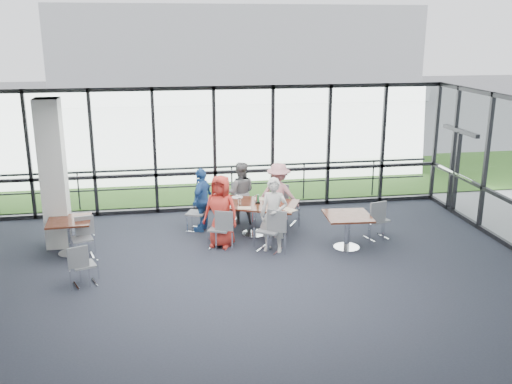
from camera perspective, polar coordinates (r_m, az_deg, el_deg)
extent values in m
cube|color=#222631|center=(10.34, -1.26, -10.20)|extent=(12.00, 10.00, 0.02)
cube|color=white|center=(9.37, -1.38, 7.69)|extent=(12.00, 10.00, 0.04)
cube|color=silver|center=(5.29, 6.90, -18.16)|extent=(12.00, 0.10, 3.20)
cube|color=white|center=(14.54, -4.16, 4.26)|extent=(12.00, 0.10, 3.20)
cube|color=black|center=(15.26, 19.42, 1.82)|extent=(0.12, 1.60, 2.10)
cube|color=silver|center=(12.74, -19.60, 1.66)|extent=(0.50, 0.50, 3.20)
cube|color=gray|center=(19.76, -5.47, 2.58)|extent=(80.00, 70.00, 0.02)
cube|color=#32531C|center=(17.82, -4.99, 1.19)|extent=(80.00, 5.00, 0.01)
cube|color=silver|center=(41.55, -2.25, 13.90)|extent=(24.00, 10.00, 6.00)
cylinder|color=#2D2D33|center=(15.38, -4.30, 0.70)|extent=(12.00, 0.06, 0.06)
cube|color=#3A1A0B|center=(12.91, -0.22, -1.21)|extent=(2.20, 1.75, 0.04)
cylinder|color=silver|center=(13.03, -0.22, -2.79)|extent=(0.12, 0.12, 0.71)
cylinder|color=silver|center=(13.14, -0.22, -4.19)|extent=(0.56, 0.56, 0.03)
cube|color=#3A1A0B|center=(12.42, -18.19, -2.76)|extent=(0.90, 0.90, 0.04)
cylinder|color=silver|center=(12.54, -18.04, -4.38)|extent=(0.12, 0.12, 0.71)
cube|color=#3A1A0B|center=(12.26, 9.17, -2.38)|extent=(1.01, 1.01, 0.04)
cylinder|color=silver|center=(12.38, 9.10, -4.03)|extent=(0.12, 0.12, 0.71)
imported|color=red|center=(12.24, -3.53, -1.93)|extent=(0.92, 0.81, 1.58)
imported|color=beige|center=(11.94, 1.78, -2.33)|extent=(0.70, 0.62, 1.60)
imported|color=slate|center=(13.74, -1.58, -0.06)|extent=(0.79, 0.56, 1.50)
imported|color=#D58B90|center=(13.53, 2.27, -0.27)|extent=(1.11, 0.89, 1.53)
imported|color=#2C5EA8|center=(13.27, -5.41, -0.75)|extent=(0.84, 0.99, 1.49)
cylinder|color=white|center=(12.67, -2.99, -1.44)|extent=(0.25, 0.25, 0.01)
cylinder|color=white|center=(12.49, 2.14, -1.69)|extent=(0.24, 0.24, 0.01)
cylinder|color=white|center=(13.35, -1.88, -0.52)|extent=(0.26, 0.26, 0.01)
cylinder|color=white|center=(13.15, 2.03, -0.77)|extent=(0.27, 0.27, 0.01)
cylinder|color=white|center=(13.07, -3.81, -0.90)|extent=(0.24, 0.24, 0.01)
cylinder|color=white|center=(12.76, -1.66, -0.99)|extent=(0.07, 0.07, 0.15)
cylinder|color=white|center=(12.67, 0.82, -1.12)|extent=(0.07, 0.07, 0.14)
cylinder|color=white|center=(13.06, 0.00, -0.62)|extent=(0.06, 0.06, 0.13)
cylinder|color=white|center=(12.96, -3.18, -0.75)|extent=(0.07, 0.07, 0.14)
cube|color=silver|center=(12.56, -1.18, -1.61)|extent=(0.32, 0.24, 0.00)
cube|color=silver|center=(12.47, 3.32, -1.77)|extent=(0.37, 0.39, 0.00)
cube|color=silver|center=(13.24, 0.66, -0.68)|extent=(0.37, 0.31, 0.00)
cube|color=black|center=(12.88, 0.17, -1.07)|extent=(0.10, 0.07, 0.04)
cylinder|color=#A90B16|center=(12.93, 0.16, -0.67)|extent=(0.06, 0.06, 0.18)
cylinder|color=#277C40|center=(12.88, 0.21, -0.70)|extent=(0.05, 0.05, 0.20)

